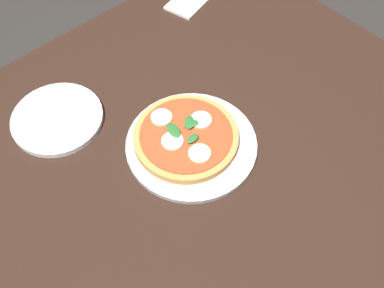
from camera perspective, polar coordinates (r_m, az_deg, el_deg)
The scene contains 6 objects.
ground_plane at distance 1.70m, azimuth 0.51°, elevation -13.97°, with size 6.00×6.00×0.00m, color #2D2B28.
dining_table at distance 1.13m, azimuth 0.75°, elevation -2.44°, with size 1.21×1.04×0.73m.
serving_tray at distance 1.04m, azimuth 0.00°, elevation -0.13°, with size 0.30×0.30×0.01m, color #B2B2B7.
pizza at distance 1.03m, azimuth -0.77°, elevation 0.94°, with size 0.24×0.24×0.03m.
plate_white at distance 1.13m, azimuth -16.54°, elevation 3.08°, with size 0.22×0.22×0.01m, color white.
napkin at distance 1.40m, azimuth -0.41°, elevation 17.41°, with size 0.13×0.09×0.01m, color white.
Camera 1 is at (-0.42, -0.44, 1.59)m, focal length 42.51 mm.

